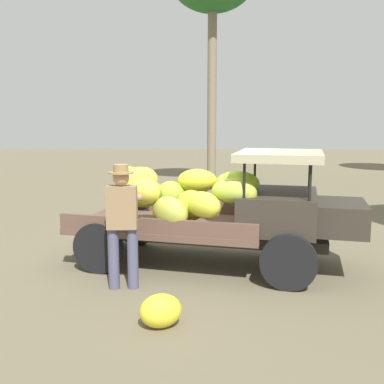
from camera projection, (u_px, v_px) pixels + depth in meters
name	position (u px, v px, depth m)	size (l,w,h in m)	color
ground_plane	(188.00, 258.00, 7.49)	(60.00, 60.00, 0.00)	#685F48
truck	(220.00, 207.00, 6.91)	(4.65, 2.56, 1.83)	#322C25
farmer	(122.00, 219.00, 5.97)	(0.53, 0.47, 1.71)	#4C4E6A
wooden_crate	(99.00, 229.00, 8.67)	(0.48, 0.38, 0.38)	#8E6947
loose_banana_bunch	(161.00, 311.00, 4.94)	(0.48, 0.37, 0.38)	yellow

